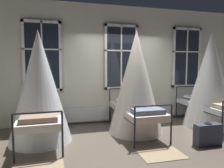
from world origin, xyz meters
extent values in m
plane|color=brown|center=(0.00, 0.00, 0.00)|extent=(16.02, 16.02, 0.00)
cube|color=beige|center=(0.00, 1.43, 1.65)|extent=(8.79, 0.10, 3.30)
cube|color=black|center=(-2.14, 1.32, 1.85)|extent=(0.98, 0.02, 1.83)
cube|color=silver|center=(-2.14, 1.32, 0.97)|extent=(0.98, 0.06, 0.07)
cube|color=silver|center=(-2.14, 1.32, 2.73)|extent=(0.98, 0.06, 0.07)
cube|color=silver|center=(-2.59, 1.32, 1.85)|extent=(0.07, 0.06, 1.83)
cube|color=silver|center=(-1.69, 1.32, 1.85)|extent=(0.07, 0.06, 1.83)
cube|color=silver|center=(-2.14, 1.32, 1.85)|extent=(0.04, 0.06, 1.83)
cube|color=silver|center=(-2.14, 1.32, 2.03)|extent=(0.98, 0.06, 0.04)
cube|color=black|center=(0.00, 1.32, 1.85)|extent=(0.98, 0.02, 1.83)
cube|color=silver|center=(0.00, 1.32, 0.97)|extent=(0.98, 0.06, 0.07)
cube|color=silver|center=(0.00, 1.32, 2.73)|extent=(0.98, 0.06, 0.07)
cube|color=silver|center=(-0.45, 1.32, 1.85)|extent=(0.07, 0.06, 1.83)
cube|color=silver|center=(0.45, 1.32, 1.85)|extent=(0.07, 0.06, 1.83)
cube|color=silver|center=(0.00, 1.32, 1.85)|extent=(0.04, 0.06, 1.83)
cube|color=silver|center=(0.00, 1.32, 2.03)|extent=(0.98, 0.06, 0.04)
cube|color=black|center=(2.14, 1.32, 1.85)|extent=(0.98, 0.02, 1.83)
cube|color=silver|center=(2.14, 1.32, 0.97)|extent=(0.98, 0.06, 0.07)
cube|color=silver|center=(2.14, 1.32, 2.73)|extent=(0.98, 0.06, 0.07)
cube|color=silver|center=(1.69, 1.32, 1.85)|extent=(0.07, 0.06, 1.83)
cube|color=silver|center=(2.59, 1.32, 1.85)|extent=(0.07, 0.06, 1.83)
cube|color=silver|center=(2.14, 1.32, 1.85)|extent=(0.04, 0.06, 1.83)
cube|color=silver|center=(2.14, 1.32, 2.03)|extent=(0.98, 0.06, 0.04)
cube|color=silver|center=(0.00, 1.30, 0.25)|extent=(4.88, 0.10, 0.36)
cylinder|color=black|center=(-2.58, 1.16, 0.48)|extent=(0.04, 0.04, 0.96)
cylinder|color=black|center=(-1.78, 1.18, 0.48)|extent=(0.04, 0.04, 0.96)
cylinder|color=black|center=(-2.54, -0.75, 0.42)|extent=(0.04, 0.04, 0.83)
cylinder|color=black|center=(-1.74, -0.74, 0.42)|extent=(0.04, 0.04, 0.83)
cylinder|color=black|center=(-2.56, 0.20, 0.47)|extent=(0.07, 1.91, 0.03)
cylinder|color=black|center=(-1.76, 0.22, 0.47)|extent=(0.07, 1.91, 0.03)
cylinder|color=black|center=(-2.18, 1.17, 0.96)|extent=(0.80, 0.05, 0.03)
cylinder|color=black|center=(-2.14, -0.74, 0.83)|extent=(0.80, 0.05, 0.03)
cube|color=silver|center=(-2.16, 0.21, 0.54)|extent=(0.86, 1.95, 0.14)
ellipsoid|color=#B7B2A3|center=(-2.18, 0.93, 0.68)|extent=(0.62, 0.41, 0.14)
cube|color=gray|center=(-2.15, -0.48, 0.66)|extent=(0.67, 0.37, 0.10)
cone|color=white|center=(-2.16, 0.21, 1.19)|extent=(1.32, 1.32, 2.37)
cylinder|color=black|center=(-0.36, 1.21, 0.48)|extent=(0.04, 0.04, 0.96)
cylinder|color=black|center=(0.44, 1.21, 0.48)|extent=(0.04, 0.04, 0.96)
cylinder|color=black|center=(-0.37, -0.70, 0.42)|extent=(0.04, 0.04, 0.83)
cylinder|color=black|center=(0.43, -0.70, 0.42)|extent=(0.04, 0.04, 0.83)
cylinder|color=black|center=(-0.37, 0.25, 0.47)|extent=(0.04, 1.91, 0.03)
cylinder|color=black|center=(0.43, 0.25, 0.47)|extent=(0.04, 1.91, 0.03)
cylinder|color=black|center=(0.04, 1.21, 0.96)|extent=(0.80, 0.03, 0.03)
cylinder|color=black|center=(0.03, -0.70, 0.83)|extent=(0.80, 0.03, 0.03)
cube|color=beige|center=(0.03, 0.25, 0.54)|extent=(0.82, 1.94, 0.14)
ellipsoid|color=beige|center=(0.04, 0.97, 0.68)|extent=(0.62, 0.40, 0.14)
cube|color=slate|center=(0.03, -0.44, 0.66)|extent=(0.66, 0.36, 0.10)
cone|color=silver|center=(0.03, 0.25, 1.23)|extent=(1.32, 1.32, 2.45)
cylinder|color=black|center=(1.76, 1.22, 0.48)|extent=(0.04, 0.04, 0.96)
cylinder|color=black|center=(2.56, 1.20, 0.48)|extent=(0.04, 0.04, 0.96)
cylinder|color=black|center=(1.71, -0.69, 0.42)|extent=(0.04, 0.04, 0.83)
cylinder|color=black|center=(1.74, 0.27, 0.47)|extent=(0.09, 1.91, 0.03)
cylinder|color=black|center=(2.54, 0.24, 0.47)|extent=(0.09, 1.91, 0.03)
cylinder|color=black|center=(2.16, 1.21, 0.96)|extent=(0.80, 0.05, 0.03)
cube|color=silver|center=(2.14, 0.26, 0.54)|extent=(0.88, 1.96, 0.14)
ellipsoid|color=silver|center=(2.16, 0.97, 0.68)|extent=(0.63, 0.42, 0.14)
cone|color=white|center=(2.14, 0.26, 1.25)|extent=(1.32, 1.32, 2.50)
cube|color=#8E7A5B|center=(0.00, -1.11, 0.01)|extent=(0.81, 0.58, 0.01)
cube|color=#2D3342|center=(1.13, -0.94, 0.22)|extent=(0.56, 0.20, 0.44)
cube|color=tan|center=(1.13, -0.83, 0.22)|extent=(0.50, 0.01, 0.03)
torus|color=#2D3342|center=(1.13, -0.94, 0.46)|extent=(0.14, 0.14, 0.02)
camera|label=1|loc=(-1.86, -4.49, 1.65)|focal=34.11mm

